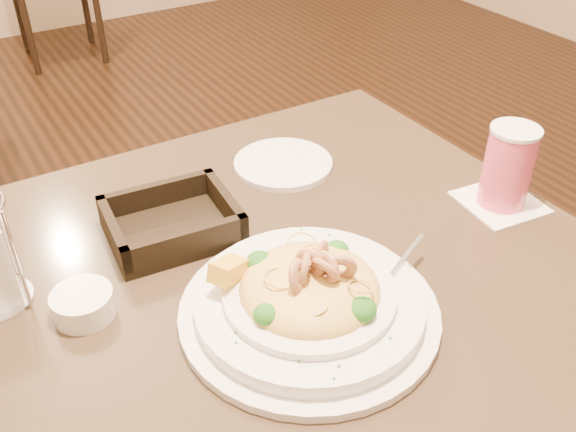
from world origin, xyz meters
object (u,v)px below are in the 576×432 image
main_table (294,379)px  pasta_bowl (309,297)px  side_plate (283,164)px  butter_ramekin (83,304)px  drink_glass (508,167)px  bread_basket (172,224)px

main_table → pasta_bowl: size_ratio=2.39×
main_table → side_plate: (0.13, 0.25, 0.25)m
pasta_bowl → main_table: bearing=68.6°
pasta_bowl → butter_ramekin: bearing=148.3°
drink_glass → butter_ramekin: drink_glass is taller
side_plate → butter_ramekin: 0.46m
pasta_bowl → side_plate: size_ratio=2.12×
butter_ramekin → bread_basket: bearing=31.1°
main_table → drink_glass: (0.38, -0.03, 0.31)m
pasta_bowl → drink_glass: bearing=7.8°
pasta_bowl → butter_ramekin: pasta_bowl is taller
bread_basket → side_plate: 0.26m
pasta_bowl → bread_basket: pasta_bowl is taller
main_table → bread_basket: (-0.12, 0.17, 0.26)m
pasta_bowl → drink_glass: (0.41, 0.06, 0.04)m
main_table → bread_basket: bread_basket is taller
drink_glass → side_plate: (-0.25, 0.29, -0.06)m
main_table → butter_ramekin: 0.39m
main_table → bread_basket: size_ratio=4.43×
pasta_bowl → butter_ramekin: size_ratio=4.62×
pasta_bowl → drink_glass: 0.42m
bread_basket → butter_ramekin: bearing=-148.9°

